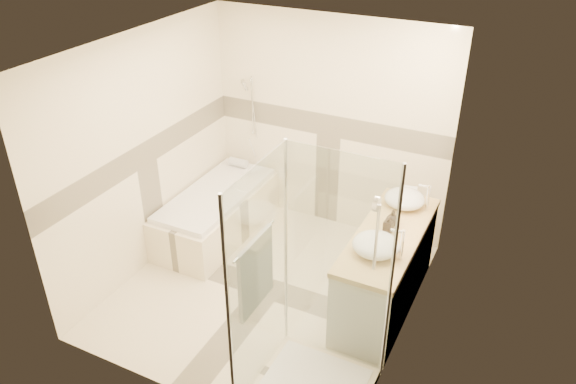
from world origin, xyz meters
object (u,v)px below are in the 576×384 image
at_px(bathtub, 217,211).
at_px(shower_enclosure, 302,339).
at_px(vessel_sink_near, 405,199).
at_px(amenity_bottle_b, 393,218).
at_px(vessel_sink_far, 376,245).
at_px(amenity_bottle_a, 389,224).
at_px(vanity, 386,269).

distance_m(bathtub, shower_enclosure, 2.47).
bearing_deg(vessel_sink_near, amenity_bottle_b, -90.00).
distance_m(bathtub, vessel_sink_far, 2.33).
bearing_deg(vessel_sink_near, vessel_sink_far, -90.00).
relative_size(bathtub, amenity_bottle_b, 10.58).
distance_m(amenity_bottle_a, amenity_bottle_b, 0.13).
bearing_deg(vessel_sink_near, vanity, -87.86).
bearing_deg(shower_enclosure, bathtub, 138.90).
height_order(shower_enclosure, amenity_bottle_a, shower_enclosure).
bearing_deg(shower_enclosure, amenity_bottle_b, 79.00).
distance_m(vanity, vessel_sink_far, 0.62).
relative_size(vessel_sink_far, amenity_bottle_a, 2.39).
bearing_deg(bathtub, vessel_sink_near, 4.92).
distance_m(bathtub, amenity_bottle_b, 2.23).
bearing_deg(amenity_bottle_a, vessel_sink_far, -90.00).
xyz_separation_m(vanity, shower_enclosure, (-0.29, -1.27, 0.08)).
relative_size(vessel_sink_near, amenity_bottle_b, 2.49).
xyz_separation_m(shower_enclosure, vessel_sink_near, (0.27, 1.80, 0.42)).
height_order(vanity, shower_enclosure, shower_enclosure).
bearing_deg(vessel_sink_near, shower_enclosure, -98.60).
bearing_deg(amenity_bottle_b, amenity_bottle_a, -90.00).
distance_m(shower_enclosure, vessel_sink_near, 1.87).
distance_m(vanity, amenity_bottle_b, 0.52).
height_order(amenity_bottle_a, amenity_bottle_b, amenity_bottle_a).
bearing_deg(amenity_bottle_a, bathtub, 170.80).
distance_m(bathtub, vanity, 2.18).
xyz_separation_m(vanity, vessel_sink_far, (-0.02, -0.36, 0.51)).
height_order(vanity, vessel_sink_near, vessel_sink_near).
bearing_deg(vanity, vessel_sink_far, -93.20).
bearing_deg(shower_enclosure, vanity, 77.03).
bearing_deg(vanity, amenity_bottle_b, 98.61).
xyz_separation_m(bathtub, amenity_bottle_b, (2.13, -0.22, 0.62)).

